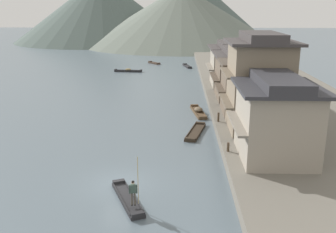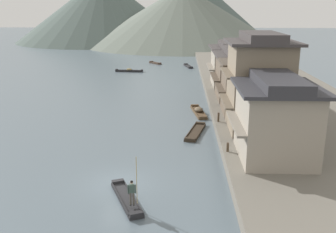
{
  "view_description": "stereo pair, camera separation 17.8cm",
  "coord_description": "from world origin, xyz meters",
  "px_view_note": "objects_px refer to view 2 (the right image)",
  "views": [
    {
      "loc": [
        4.09,
        -23.93,
        11.79
      ],
      "look_at": [
        2.94,
        12.15,
        1.37
      ],
      "focal_mm": 40.94,
      "sensor_mm": 36.0,
      "label": 1
    },
    {
      "loc": [
        4.27,
        -23.92,
        11.79
      ],
      "look_at": [
        2.94,
        12.15,
        1.37
      ],
      "focal_mm": 40.94,
      "sensor_mm": 36.0,
      "label": 2
    }
  ],
  "objects_px": {
    "boat_moored_nearest": "(155,63)",
    "house_waterfront_tall": "(250,84)",
    "boat_midriver_drifting": "(188,66)",
    "house_waterfront_nearest": "(276,118)",
    "boatman_person": "(132,190)",
    "boat_moored_third": "(199,111)",
    "house_waterfront_far": "(230,64)",
    "house_waterfront_second": "(259,83)",
    "mooring_post_dock_near": "(228,147)",
    "mooring_post_dock_mid": "(218,117)",
    "boat_moored_far": "(195,132)",
    "boat_moored_second": "(129,71)",
    "house_waterfront_narrow": "(234,74)",
    "boat_foreground_poled": "(126,199)"
  },
  "relations": [
    {
      "from": "house_waterfront_narrow",
      "to": "mooring_post_dock_mid",
      "type": "height_order",
      "value": "house_waterfront_narrow"
    },
    {
      "from": "house_waterfront_far",
      "to": "boatman_person",
      "type": "bearing_deg",
      "value": -105.64
    },
    {
      "from": "boat_midriver_drifting",
      "to": "house_waterfront_nearest",
      "type": "relative_size",
      "value": 0.66
    },
    {
      "from": "boat_moored_far",
      "to": "house_waterfront_narrow",
      "type": "relative_size",
      "value": 0.73
    },
    {
      "from": "boat_moored_second",
      "to": "house_waterfront_second",
      "type": "xyz_separation_m",
      "value": [
        16.77,
        -36.67,
        4.96
      ]
    },
    {
      "from": "boat_moored_second",
      "to": "boat_midriver_drifting",
      "type": "bearing_deg",
      "value": 30.28
    },
    {
      "from": "house_waterfront_far",
      "to": "mooring_post_dock_mid",
      "type": "distance_m",
      "value": 19.07
    },
    {
      "from": "boatman_person",
      "to": "house_waterfront_tall",
      "type": "bearing_deg",
      "value": 62.8
    },
    {
      "from": "house_waterfront_nearest",
      "to": "house_waterfront_second",
      "type": "relative_size",
      "value": 0.83
    },
    {
      "from": "house_waterfront_second",
      "to": "house_waterfront_narrow",
      "type": "xyz_separation_m",
      "value": [
        -0.47,
        12.6,
        -1.3
      ]
    },
    {
      "from": "mooring_post_dock_mid",
      "to": "boat_midriver_drifting",
      "type": "bearing_deg",
      "value": 93.32
    },
    {
      "from": "boat_foreground_poled",
      "to": "house_waterfront_narrow",
      "type": "height_order",
      "value": "house_waterfront_narrow"
    },
    {
      "from": "boatman_person",
      "to": "house_waterfront_far",
      "type": "bearing_deg",
      "value": 74.36
    },
    {
      "from": "boatman_person",
      "to": "boat_moored_nearest",
      "type": "distance_m",
      "value": 61.14
    },
    {
      "from": "boatman_person",
      "to": "house_waterfront_nearest",
      "type": "height_order",
      "value": "house_waterfront_nearest"
    },
    {
      "from": "boat_moored_far",
      "to": "house_waterfront_far",
      "type": "distance_m",
      "value": 20.8
    },
    {
      "from": "house_waterfront_narrow",
      "to": "house_waterfront_far",
      "type": "bearing_deg",
      "value": 87.34
    },
    {
      "from": "house_waterfront_second",
      "to": "mooring_post_dock_near",
      "type": "distance_m",
      "value": 7.85
    },
    {
      "from": "boat_moored_second",
      "to": "house_waterfront_tall",
      "type": "xyz_separation_m",
      "value": [
        17.07,
        -30.85,
        3.67
      ]
    },
    {
      "from": "boat_foreground_poled",
      "to": "house_waterfront_tall",
      "type": "relative_size",
      "value": 0.7
    },
    {
      "from": "boatman_person",
      "to": "boat_moored_third",
      "type": "xyz_separation_m",
      "value": [
        4.81,
        21.96,
        -1.19
      ]
    },
    {
      "from": "boat_foreground_poled",
      "to": "house_waterfront_second",
      "type": "relative_size",
      "value": 0.55
    },
    {
      "from": "boat_foreground_poled",
      "to": "boat_moored_second",
      "type": "bearing_deg",
      "value": 97.49
    },
    {
      "from": "boat_moored_second",
      "to": "house_waterfront_nearest",
      "type": "height_order",
      "value": "house_waterfront_nearest"
    },
    {
      "from": "house_waterfront_second",
      "to": "house_waterfront_far",
      "type": "bearing_deg",
      "value": 90.25
    },
    {
      "from": "house_waterfront_nearest",
      "to": "boat_moored_second",
      "type": "bearing_deg",
      "value": 111.07
    },
    {
      "from": "boat_midriver_drifting",
      "to": "mooring_post_dock_mid",
      "type": "bearing_deg",
      "value": -86.68
    },
    {
      "from": "house_waterfront_second",
      "to": "house_waterfront_far",
      "type": "height_order",
      "value": "house_waterfront_second"
    },
    {
      "from": "mooring_post_dock_mid",
      "to": "house_waterfront_nearest",
      "type": "bearing_deg",
      "value": -69.98
    },
    {
      "from": "boat_moored_third",
      "to": "house_waterfront_far",
      "type": "relative_size",
      "value": 0.7
    },
    {
      "from": "house_waterfront_tall",
      "to": "house_waterfront_narrow",
      "type": "height_order",
      "value": "same"
    },
    {
      "from": "mooring_post_dock_near",
      "to": "mooring_post_dock_mid",
      "type": "bearing_deg",
      "value": 90.0
    },
    {
      "from": "boat_moored_nearest",
      "to": "boat_moored_second",
      "type": "distance_m",
      "value": 11.42
    },
    {
      "from": "boat_midriver_drifting",
      "to": "house_waterfront_far",
      "type": "distance_m",
      "value": 23.37
    },
    {
      "from": "house_waterfront_nearest",
      "to": "house_waterfront_tall",
      "type": "bearing_deg",
      "value": 88.67
    },
    {
      "from": "boat_moored_second",
      "to": "house_waterfront_nearest",
      "type": "relative_size",
      "value": 0.72
    },
    {
      "from": "boat_moored_nearest",
      "to": "house_waterfront_far",
      "type": "distance_m",
      "value": 29.58
    },
    {
      "from": "boat_moored_second",
      "to": "boat_moored_far",
      "type": "bearing_deg",
      "value": -72.51
    },
    {
      "from": "boatman_person",
      "to": "house_waterfront_tall",
      "type": "relative_size",
      "value": 0.45
    },
    {
      "from": "boat_midriver_drifting",
      "to": "mooring_post_dock_near",
      "type": "distance_m",
      "value": 49.17
    },
    {
      "from": "boat_moored_nearest",
      "to": "boatman_person",
      "type": "bearing_deg",
      "value": -87.3
    },
    {
      "from": "boat_moored_nearest",
      "to": "boat_midriver_drifting",
      "type": "distance_m",
      "value": 8.12
    },
    {
      "from": "boat_moored_nearest",
      "to": "house_waterfront_tall",
      "type": "distance_m",
      "value": 43.62
    },
    {
      "from": "mooring_post_dock_mid",
      "to": "mooring_post_dock_near",
      "type": "bearing_deg",
      "value": -90.0
    },
    {
      "from": "house_waterfront_tall",
      "to": "boat_moored_second",
      "type": "bearing_deg",
      "value": 118.96
    },
    {
      "from": "boat_moored_third",
      "to": "house_waterfront_far",
      "type": "distance_m",
      "value": 13.95
    },
    {
      "from": "boat_moored_third",
      "to": "house_waterfront_second",
      "type": "distance_m",
      "value": 10.78
    },
    {
      "from": "house_waterfront_second",
      "to": "boat_moored_far",
      "type": "bearing_deg",
      "value": 169.26
    },
    {
      "from": "boat_moored_far",
      "to": "boat_moored_third",
      "type": "bearing_deg",
      "value": 85.23
    },
    {
      "from": "boat_midriver_drifting",
      "to": "house_waterfront_nearest",
      "type": "xyz_separation_m",
      "value": [
        5.66,
        -50.03,
        3.74
      ]
    }
  ]
}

